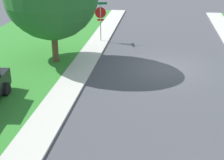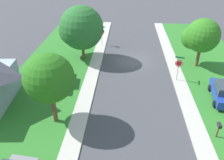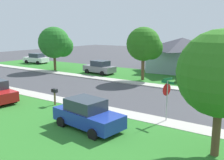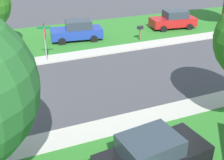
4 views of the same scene
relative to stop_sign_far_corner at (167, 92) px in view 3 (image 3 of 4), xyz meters
name	(u,v)px [view 3 (image 3 of 4)]	position (x,y,z in m)	size (l,w,h in m)	color
sidewalk_east	(133,83)	(9.10, 7.46, -1.84)	(1.40, 56.00, 0.10)	#B7B2A8
lawn_east	(152,76)	(13.80, 7.46, -1.85)	(8.00, 56.00, 0.08)	#2D7528
sidewalk_west	(73,103)	(-0.30, 7.46, -1.84)	(1.40, 56.00, 0.10)	#B7B2A8
lawn_west	(22,121)	(-5.00, 7.46, -1.85)	(8.00, 56.00, 0.08)	#2D7528
stop_sign_far_corner	(167,92)	(0.00, 0.00, 0.00)	(0.90, 0.90, 2.77)	#9E9EA3
car_grey_across_road	(100,67)	(11.67, 13.86, -1.01)	(2.38, 4.47, 1.76)	gray
car_black_far_down_street	(199,76)	(12.43, 1.45, -1.01)	(2.37, 4.46, 1.76)	black
car_blue_near_corner	(87,114)	(-3.62, 3.30, -1.01)	(2.49, 4.51, 1.76)	#1E389E
car_white_kerbside_mid	(36,58)	(14.04, 29.00, -1.01)	(2.29, 4.43, 1.76)	white
tree_sidewalk_near	(56,44)	(10.71, 20.58, 1.89)	(4.62, 4.29, 6.07)	brown
tree_sidewalk_far	(145,45)	(11.15, 7.12, 2.08)	(4.01, 3.73, 5.97)	brown
house_right_setback	(182,54)	(19.88, 5.93, 0.49)	(9.58, 8.48, 4.60)	#93A3B2
mailbox	(55,93)	(-1.50, 8.20, -0.88)	(0.26, 0.49, 1.31)	brown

